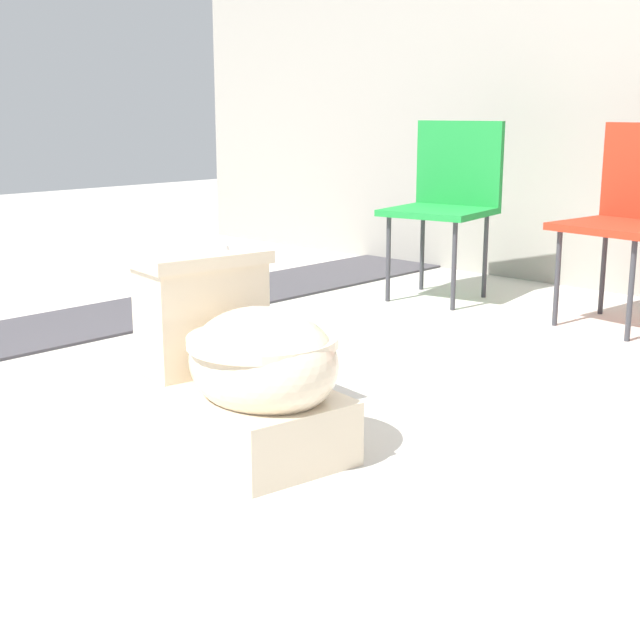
# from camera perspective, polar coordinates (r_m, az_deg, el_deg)

# --- Properties ---
(ground_plane) EXTENTS (14.00, 14.00, 0.00)m
(ground_plane) POSITION_cam_1_polar(r_m,az_deg,el_deg) (2.62, -8.14, -6.71)
(ground_plane) COLOR beige
(gravel_strip) EXTENTS (0.56, 8.00, 0.01)m
(gravel_strip) POSITION_cam_1_polar(r_m,az_deg,el_deg) (3.93, -14.38, -0.09)
(gravel_strip) COLOR #423F44
(gravel_strip) RESTS_ON ground
(toilet) EXTENTS (0.68, 0.47, 0.52)m
(toilet) POSITION_cam_1_polar(r_m,az_deg,el_deg) (2.38, -4.93, -3.10)
(toilet) COLOR beige
(toilet) RESTS_ON ground
(folding_chair_left) EXTENTS (0.51, 0.51, 0.83)m
(folding_chair_left) POSITION_cam_1_polar(r_m,az_deg,el_deg) (4.32, 8.24, 8.21)
(folding_chair_left) COLOR #1E8C38
(folding_chair_left) RESTS_ON ground
(folding_chair_middle) EXTENTS (0.49, 0.49, 0.83)m
(folding_chair_middle) POSITION_cam_1_polar(r_m,az_deg,el_deg) (3.94, 19.53, 7.09)
(folding_chair_middle) COLOR red
(folding_chair_middle) RESTS_ON ground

